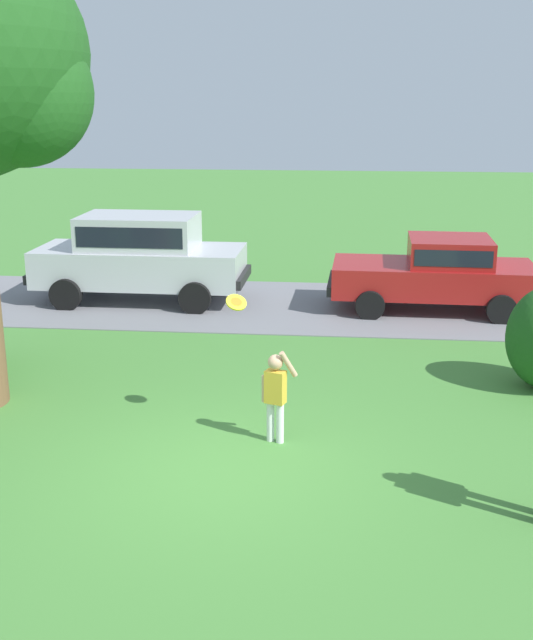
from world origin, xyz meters
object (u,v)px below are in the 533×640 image
parked_suv (140,253)px  parked_sedan (438,271)px  child_thrower (275,391)px  frisbee (236,302)px

parked_suv → parked_sedan: bearing=-1.2°
parked_sedan → child_thrower: (-2.83, -7.00, -0.13)m
parked_suv → child_thrower: size_ratio=3.67×
parked_sedan → frisbee: bearing=-117.3°
parked_sedan → parked_suv: bearing=178.8°
frisbee → parked_suv: bearing=114.5°
child_thrower → parked_suv: bearing=116.9°
parked_sedan → child_thrower: 7.55m
parked_sedan → frisbee: size_ratio=14.04×
parked_suv → child_thrower: parked_suv is taller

